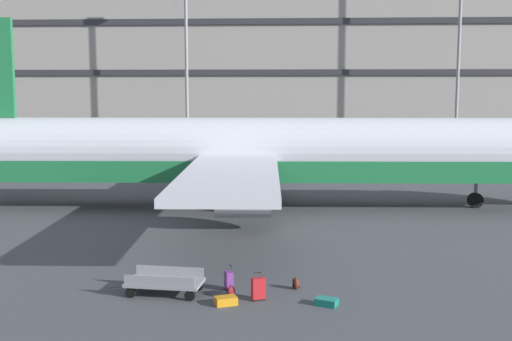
% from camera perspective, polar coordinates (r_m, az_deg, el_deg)
% --- Properties ---
extents(ground_plane, '(600.00, 600.00, 0.00)m').
position_cam_1_polar(ground_plane, '(39.62, 8.65, -3.15)').
color(ground_plane, '#424449').
extents(terminal_structure, '(177.42, 15.21, 17.93)m').
position_cam_1_polar(terminal_structure, '(85.76, 5.69, 8.47)').
color(terminal_structure, gray).
rests_on(terminal_structure, ground_plane).
extents(airliner, '(40.97, 33.05, 11.20)m').
position_cam_1_polar(airliner, '(38.63, -0.61, 1.50)').
color(airliner, silver).
rests_on(airliner, ground_plane).
extents(light_mast_left, '(1.80, 0.50, 20.67)m').
position_cam_1_polar(light_mast_left, '(73.73, -6.15, 11.03)').
color(light_mast_left, gray).
rests_on(light_mast_left, ground_plane).
extents(light_mast_center_left, '(1.80, 0.50, 24.88)m').
position_cam_1_polar(light_mast_center_left, '(75.26, 17.50, 12.32)').
color(light_mast_center_left, gray).
rests_on(light_mast_center_left, ground_plane).
extents(suitcase_red, '(0.38, 0.47, 0.89)m').
position_cam_1_polar(suitcase_red, '(23.26, -2.41, -9.60)').
color(suitcase_red, '#72388C').
rests_on(suitcase_red, ground_plane).
extents(suitcase_orange, '(0.84, 0.71, 0.24)m').
position_cam_1_polar(suitcase_orange, '(21.86, 6.21, -11.42)').
color(suitcase_orange, '#147266').
rests_on(suitcase_orange, ground_plane).
extents(suitcase_teal, '(0.51, 0.39, 0.94)m').
position_cam_1_polar(suitcase_teal, '(22.16, 0.21, -10.32)').
color(suitcase_teal, '#B21E23').
rests_on(suitcase_teal, ground_plane).
extents(suitcase_large, '(0.83, 0.69, 0.27)m').
position_cam_1_polar(suitcase_large, '(21.82, -2.67, -11.37)').
color(suitcase_large, orange).
rests_on(suitcase_large, ground_plane).
extents(backpack_small, '(0.29, 0.36, 0.46)m').
position_cam_1_polar(backpack_small, '(23.43, 3.57, -9.90)').
color(backpack_small, '#592619').
rests_on(backpack_small, ground_plane).
extents(backpack_purple, '(0.36, 0.42, 0.48)m').
position_cam_1_polar(backpack_purple, '(22.44, -2.19, -10.66)').
color(backpack_purple, maroon).
rests_on(backpack_purple, ground_plane).
extents(baggage_cart, '(3.35, 1.57, 0.82)m').
position_cam_1_polar(baggage_cart, '(22.98, -8.05, -9.71)').
color(baggage_cart, gray).
rests_on(baggage_cart, ground_plane).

